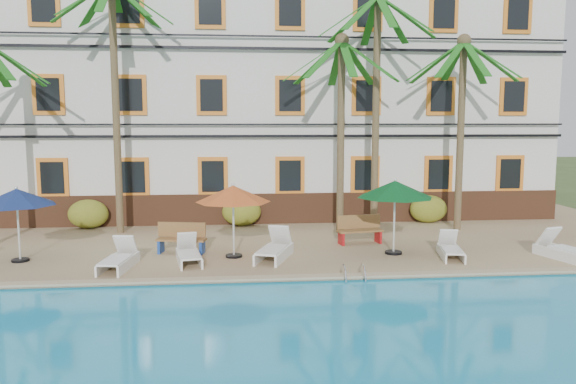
{
  "coord_description": "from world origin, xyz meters",
  "views": [
    {
      "loc": [
        -0.63,
        -14.84,
        4.25
      ],
      "look_at": [
        1.05,
        3.0,
        2.0
      ],
      "focal_mm": 35.0,
      "sensor_mm": 36.0,
      "label": 1
    }
  ],
  "objects": [
    {
      "name": "ground",
      "position": [
        0.0,
        0.0,
        0.0
      ],
      "size": [
        100.0,
        100.0,
        0.0
      ],
      "primitive_type": "plane",
      "color": "#384C23",
      "rests_on": "ground"
    },
    {
      "name": "pool_deck",
      "position": [
        0.0,
        5.0,
        0.12
      ],
      "size": [
        30.0,
        12.0,
        0.25
      ],
      "primitive_type": "cube",
      "color": "tan",
      "rests_on": "ground"
    },
    {
      "name": "pool_coping",
      "position": [
        0.0,
        -0.9,
        0.28
      ],
      "size": [
        30.0,
        0.35,
        0.06
      ],
      "primitive_type": "cube",
      "color": "tan",
      "rests_on": "pool_deck"
    },
    {
      "name": "hotel_building",
      "position": [
        0.0,
        9.98,
        5.37
      ],
      "size": [
        25.4,
        6.44,
        10.22
      ],
      "color": "silver",
      "rests_on": "pool_deck"
    },
    {
      "name": "palm_b",
      "position": [
        -4.82,
        5.68,
        5.97
      ],
      "size": [
        4.14,
        4.14,
        9.06
      ],
      "color": "brown",
      "rests_on": "pool_deck"
    },
    {
      "name": "palm_c",
      "position": [
        3.12,
        4.93,
        4.83
      ],
      "size": [
        4.14,
        4.14,
        7.07
      ],
      "color": "brown",
      "rests_on": "pool_deck"
    },
    {
      "name": "palm_d",
      "position": [
        4.37,
        4.9,
        5.71
      ],
      "size": [
        4.14,
        4.14,
        8.6
      ],
      "color": "brown",
      "rests_on": "pool_deck"
    },
    {
      "name": "palm_e",
      "position": [
        7.6,
        5.09,
        4.86
      ],
      "size": [
        4.14,
        4.14,
        7.13
      ],
      "color": "brown",
      "rests_on": "pool_deck"
    },
    {
      "name": "shrub_left",
      "position": [
        -6.17,
        6.6,
        0.8
      ],
      "size": [
        1.5,
        0.9,
        1.1
      ],
      "primitive_type": "ellipsoid",
      "color": "#305E1B",
      "rests_on": "pool_deck"
    },
    {
      "name": "shrub_mid",
      "position": [
        -0.41,
        6.6,
        0.8
      ],
      "size": [
        1.5,
        0.9,
        1.1
      ],
      "primitive_type": "ellipsoid",
      "color": "#305E1B",
      "rests_on": "pool_deck"
    },
    {
      "name": "shrub_right",
      "position": [
        7.01,
        6.6,
        0.8
      ],
      "size": [
        1.5,
        0.9,
        1.1
      ],
      "primitive_type": "ellipsoid",
      "color": "#305E1B",
      "rests_on": "pool_deck"
    },
    {
      "name": "umbrella_blue",
      "position": [
        -6.84,
        1.61,
        2.11
      ],
      "size": [
        2.18,
        2.18,
        2.19
      ],
      "color": "black",
      "rests_on": "pool_deck"
    },
    {
      "name": "umbrella_red",
      "position": [
        -0.7,
        1.56,
        2.14
      ],
      "size": [
        2.21,
        2.21,
        2.22
      ],
      "color": "black",
      "rests_on": "pool_deck"
    },
    {
      "name": "umbrella_green",
      "position": [
        4.15,
        1.52,
        2.22
      ],
      "size": [
        2.31,
        2.31,
        2.32
      ],
      "color": "black",
      "rests_on": "pool_deck"
    },
    {
      "name": "lounger_b",
      "position": [
        -3.84,
        0.53,
        0.52
      ],
      "size": [
        0.88,
        1.86,
        0.85
      ],
      "color": "white",
      "rests_on": "pool_deck"
    },
    {
      "name": "lounger_c",
      "position": [
        -1.99,
        1.01,
        0.51
      ],
      "size": [
        0.9,
        1.79,
        0.81
      ],
      "color": "white",
      "rests_on": "pool_deck"
    },
    {
      "name": "lounger_d",
      "position": [
        0.49,
        1.24,
        0.55
      ],
      "size": [
        1.31,
        2.06,
        0.92
      ],
      "color": "white",
      "rests_on": "pool_deck"
    },
    {
      "name": "lounger_e",
      "position": [
        5.7,
        0.91,
        0.5
      ],
      "size": [
        0.9,
        1.72,
        0.77
      ],
      "color": "white",
      "rests_on": "pool_deck"
    },
    {
      "name": "lounger_f",
      "position": [
        8.95,
        0.42,
        0.53
      ],
      "size": [
        1.14,
        1.96,
        0.87
      ],
      "color": "white",
      "rests_on": "pool_deck"
    },
    {
      "name": "bench_left",
      "position": [
        -2.28,
        2.26,
        0.72
      ],
      "size": [
        1.57,
        0.77,
        0.93
      ],
      "color": "olive",
      "rests_on": "pool_deck"
    },
    {
      "name": "bench_right",
      "position": [
        3.43,
        3.1,
        0.72
      ],
      "size": [
        1.56,
        0.7,
        0.93
      ],
      "color": "olive",
      "rests_on": "pool_deck"
    },
    {
      "name": "pool_ladder",
      "position": [
        2.36,
        -1.0,
        0.25
      ],
      "size": [
        0.54,
        0.74,
        0.74
      ],
      "color": "silver",
      "rests_on": "ground"
    }
  ]
}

